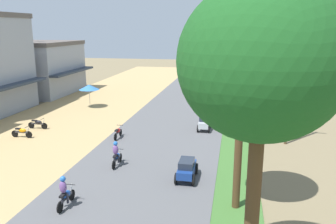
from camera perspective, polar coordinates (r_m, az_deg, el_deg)
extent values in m
cube|color=#2D3847|center=(37.44, -24.05, 4.05)|extent=(1.20, 9.97, 0.25)
cube|color=#999EA8|center=(49.03, -20.29, 6.57)|extent=(8.07, 10.20, 6.40)
cube|color=#2D3847|center=(46.82, -15.38, 6.47)|extent=(1.20, 10.20, 0.25)
cube|color=#59514C|center=(48.77, -20.63, 10.59)|extent=(8.27, 10.40, 0.50)
cylinder|color=black|center=(29.63, -22.00, -3.49)|extent=(0.56, 0.06, 0.56)
cylinder|color=black|center=(30.32, -23.98, -3.31)|extent=(0.56, 0.06, 0.56)
cube|color=#333338|center=(29.92, -23.03, -3.07)|extent=(1.12, 0.12, 0.12)
ellipsoid|color=orange|center=(29.84, -22.93, -2.82)|extent=(0.64, 0.28, 0.32)
cube|color=black|center=(30.01, -23.52, -2.55)|extent=(0.44, 0.20, 0.10)
cylinder|color=#A5A8AD|center=(29.59, -22.15, -2.98)|extent=(0.26, 0.05, 0.68)
cylinder|color=black|center=(29.53, -22.31, -2.29)|extent=(0.04, 0.54, 0.04)
cylinder|color=black|center=(31.72, -19.76, -2.20)|extent=(0.56, 0.06, 0.56)
cylinder|color=black|center=(32.36, -21.65, -2.05)|extent=(0.56, 0.06, 0.56)
cube|color=#333338|center=(31.99, -20.74, -1.81)|extent=(1.12, 0.12, 0.12)
ellipsoid|color=black|center=(31.91, -20.64, -1.58)|extent=(0.64, 0.28, 0.32)
cube|color=black|center=(32.07, -21.21, -1.34)|extent=(0.44, 0.20, 0.10)
cylinder|color=#A5A8AD|center=(31.68, -19.89, -1.72)|extent=(0.26, 0.05, 0.68)
cylinder|color=black|center=(31.62, -20.04, -1.07)|extent=(0.04, 0.54, 0.04)
cylinder|color=#99999E|center=(38.89, -12.81, 2.29)|extent=(0.05, 0.05, 2.10)
cone|color=#3372BF|center=(38.68, -12.91, 4.03)|extent=(2.20, 2.20, 0.55)
cylinder|color=#4C351E|center=(11.06, 13.76, -15.46)|extent=(0.44, 0.44, 6.45)
ellipsoid|color=#19511E|center=(9.74, 15.25, 8.09)|extent=(4.64, 4.64, 4.45)
cylinder|color=#4C351E|center=(16.54, 11.62, -4.81)|extent=(0.37, 0.37, 6.74)
ellipsoid|color=#24501B|center=(15.71, 12.44, 11.41)|extent=(3.71, 3.71, 4.58)
cylinder|color=#4C351E|center=(32.65, 11.22, 3.32)|extent=(0.33, 0.33, 5.57)
ellipsoid|color=#1C661B|center=(32.19, 11.55, 10.30)|extent=(3.49, 3.49, 4.33)
cylinder|color=#4C351E|center=(44.70, 11.80, 6.75)|extent=(0.29, 0.29, 6.65)
ellipsoid|color=#206318|center=(44.39, 12.12, 13.08)|extent=(4.79, 4.79, 5.84)
cylinder|color=gray|center=(48.94, 11.65, 8.18)|extent=(0.16, 0.16, 8.08)
cylinder|color=gray|center=(48.73, 11.04, 12.77)|extent=(1.40, 0.08, 0.08)
ellipsoid|color=silver|center=(48.74, 10.19, 12.72)|extent=(0.36, 0.20, 0.14)
cylinder|color=gray|center=(48.74, 12.72, 12.69)|extent=(1.40, 0.08, 0.08)
ellipsoid|color=silver|center=(48.77, 13.56, 12.56)|extent=(0.36, 0.20, 0.14)
cylinder|color=gray|center=(59.94, 11.58, 8.99)|extent=(0.16, 0.16, 7.73)
cylinder|color=gray|center=(59.77, 11.07, 12.57)|extent=(1.40, 0.08, 0.08)
ellipsoid|color=silver|center=(59.77, 10.38, 12.54)|extent=(0.36, 0.20, 0.14)
cylinder|color=gray|center=(59.78, 12.44, 12.51)|extent=(1.40, 0.08, 0.08)
ellipsoid|color=silver|center=(59.80, 13.12, 12.41)|extent=(0.36, 0.20, 0.14)
cylinder|color=brown|center=(26.80, 19.57, 4.69)|extent=(0.20, 0.20, 9.52)
cube|color=#473323|center=(26.53, 20.32, 13.80)|extent=(1.80, 0.10, 0.10)
cylinder|color=brown|center=(30.77, 17.29, 5.44)|extent=(0.20, 0.20, 8.99)
cube|color=#473323|center=(30.50, 17.84, 12.88)|extent=(1.80, 0.10, 0.10)
cube|color=navy|center=(20.23, 3.11, -9.44)|extent=(0.88, 2.25, 0.44)
cube|color=#232B38|center=(19.98, 3.09, -8.45)|extent=(0.81, 1.30, 0.40)
cylinder|color=black|center=(19.54, 4.23, -11.14)|extent=(0.11, 0.64, 0.64)
cylinder|color=black|center=(19.67, 1.31, -10.93)|extent=(0.11, 0.64, 0.64)
cylinder|color=black|center=(21.01, 4.77, -9.30)|extent=(0.11, 0.64, 0.64)
cylinder|color=black|center=(21.13, 2.06, -9.13)|extent=(0.11, 0.64, 0.64)
cube|color=#B7BCC1|center=(29.61, 5.99, -1.90)|extent=(0.84, 1.95, 0.50)
cube|color=#232B38|center=(29.54, 6.02, -1.04)|extent=(0.77, 1.10, 0.40)
cylinder|color=black|center=(28.98, 6.78, -2.85)|extent=(0.10, 0.60, 0.60)
cylinder|color=black|center=(29.06, 4.93, -2.76)|extent=(0.10, 0.60, 0.60)
cylinder|color=black|center=(30.33, 6.98, -2.10)|extent=(0.10, 0.60, 0.60)
cylinder|color=black|center=(30.40, 5.21, -2.02)|extent=(0.10, 0.60, 0.60)
cube|color=silver|center=(46.40, 6.20, 3.79)|extent=(0.88, 2.25, 0.44)
cube|color=#232B38|center=(46.24, 6.20, 4.29)|extent=(0.81, 1.30, 0.40)
cylinder|color=black|center=(45.62, 6.73, 3.29)|extent=(0.11, 0.64, 0.64)
cylinder|color=black|center=(45.70, 5.49, 3.34)|extent=(0.11, 0.64, 0.64)
cylinder|color=black|center=(47.21, 6.88, 3.64)|extent=(0.11, 0.64, 0.64)
cylinder|color=black|center=(47.29, 5.68, 3.68)|extent=(0.11, 0.64, 0.64)
cylinder|color=black|center=(18.64, -15.58, -13.08)|extent=(0.06, 0.56, 0.56)
cylinder|color=black|center=(17.67, -17.41, -14.77)|extent=(0.06, 0.56, 0.56)
cube|color=#333338|center=(18.07, -16.51, -13.40)|extent=(0.12, 1.12, 0.12)
ellipsoid|color=#1E4CA5|center=(18.07, -16.42, -12.89)|extent=(0.28, 0.64, 0.32)
cube|color=black|center=(17.73, -16.99, -13.03)|extent=(0.20, 0.44, 0.10)
cylinder|color=#A5A8AD|center=(18.47, -15.72, -12.41)|extent=(0.05, 0.26, 0.68)
cylinder|color=black|center=(18.27, -15.88, -11.44)|extent=(0.54, 0.04, 0.04)
ellipsoid|color=#724C8C|center=(17.62, -16.96, -11.76)|extent=(0.36, 0.28, 0.64)
sphere|color=blue|center=(17.49, -16.99, -10.52)|extent=(0.28, 0.28, 0.28)
cylinder|color=#2D2D38|center=(18.04, -17.07, -13.41)|extent=(0.12, 0.12, 0.48)
cylinder|color=#2D2D38|center=(17.92, -16.25, -13.54)|extent=(0.12, 0.12, 0.48)
cylinder|color=black|center=(22.93, -7.90, -7.48)|extent=(0.06, 0.56, 0.56)
cylinder|color=black|center=(21.85, -8.96, -8.62)|extent=(0.06, 0.56, 0.56)
cube|color=#333338|center=(22.32, -8.43, -7.61)|extent=(0.12, 1.12, 0.12)
ellipsoid|color=#1E4CA5|center=(22.34, -8.38, -7.20)|extent=(0.28, 0.64, 0.32)
cube|color=black|center=(21.98, -8.70, -7.23)|extent=(0.20, 0.44, 0.10)
cylinder|color=#A5A8AD|center=(22.78, -7.97, -6.90)|extent=(0.05, 0.26, 0.68)
cylinder|color=black|center=(22.60, -8.05, -6.07)|extent=(0.54, 0.04, 0.04)
ellipsoid|color=#724C8C|center=(21.91, -8.67, -6.18)|extent=(0.36, 0.28, 0.64)
sphere|color=blue|center=(21.82, -8.67, -5.16)|extent=(0.28, 0.28, 0.28)
cylinder|color=#2D2D38|center=(22.27, -8.86, -7.62)|extent=(0.12, 0.12, 0.48)
cylinder|color=#2D2D38|center=(22.18, -8.17, -7.68)|extent=(0.12, 0.12, 0.48)
cylinder|color=black|center=(28.27, -7.85, -3.35)|extent=(0.06, 0.56, 0.56)
cylinder|color=black|center=(27.15, -8.69, -4.10)|extent=(0.06, 0.56, 0.56)
cube|color=#333338|center=(27.66, -8.27, -3.37)|extent=(0.12, 1.12, 0.12)
ellipsoid|color=red|center=(27.69, -8.23, -3.04)|extent=(0.28, 0.64, 0.32)
cube|color=black|center=(27.33, -8.48, -3.01)|extent=(0.20, 0.44, 0.10)
cylinder|color=#A5A8AD|center=(28.14, -7.91, -2.86)|extent=(0.05, 0.26, 0.68)
cylinder|color=black|center=(27.98, -7.97, -2.17)|extent=(0.54, 0.04, 0.04)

